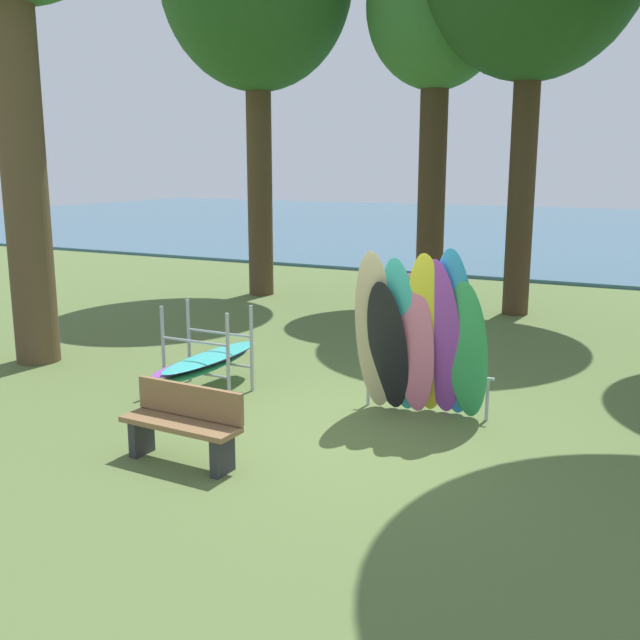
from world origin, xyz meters
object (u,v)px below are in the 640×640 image
tree_far_left_back (437,16)px  leaning_board_pile (421,341)px  board_storage_rack (208,359)px  park_bench (183,423)px

tree_far_left_back → leaning_board_pile: size_ratio=3.73×
board_storage_rack → park_bench: (1.26, -2.25, -0.02)m
tree_far_left_back → leaning_board_pile: (2.55, -7.94, -5.35)m
leaning_board_pile → board_storage_rack: bearing=-175.4°
tree_far_left_back → board_storage_rack: size_ratio=3.94×
board_storage_rack → park_bench: board_storage_rack is taller
tree_far_left_back → board_storage_rack: (-0.53, -8.19, -5.91)m
leaning_board_pile → park_bench: size_ratio=1.59×
park_bench → tree_far_left_back: bearing=94.0°
tree_far_left_back → park_bench: tree_far_left_back is taller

